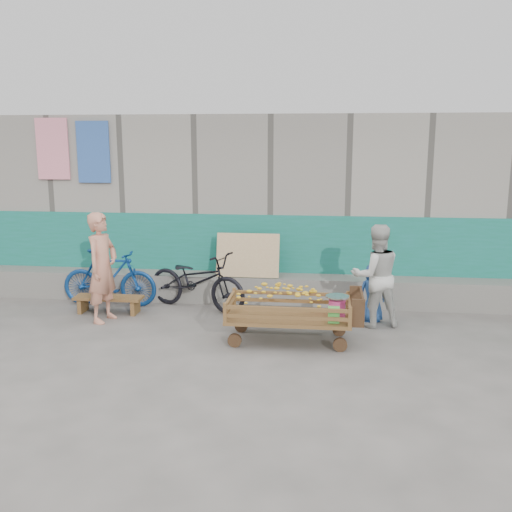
# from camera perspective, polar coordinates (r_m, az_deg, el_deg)

# --- Properties ---
(ground) EXTENTS (80.00, 80.00, 0.00)m
(ground) POSITION_cam_1_polar(r_m,az_deg,el_deg) (7.20, -5.61, -9.63)
(ground) COLOR #56524E
(ground) RESTS_ON ground
(building_wall) EXTENTS (12.00, 3.50, 3.00)m
(building_wall) POSITION_cam_1_polar(r_m,az_deg,el_deg) (10.76, -1.13, 5.50)
(building_wall) COLOR gray
(building_wall) RESTS_ON ground
(banana_cart) EXTENTS (1.75, 0.80, 0.75)m
(banana_cart) POSITION_cam_1_polar(r_m,az_deg,el_deg) (7.41, 3.05, -4.84)
(banana_cart) COLOR brown
(banana_cart) RESTS_ON ground
(bench) EXTENTS (1.04, 0.31, 0.26)m
(bench) POSITION_cam_1_polar(r_m,az_deg,el_deg) (8.99, -14.51, -4.35)
(bench) COLOR brown
(bench) RESTS_ON ground
(vendor_man) EXTENTS (0.51, 0.65, 1.59)m
(vendor_man) POSITION_cam_1_polar(r_m,az_deg,el_deg) (8.47, -15.10, -1.11)
(vendor_man) COLOR tan
(vendor_man) RESTS_ON ground
(woman) EXTENTS (0.82, 0.70, 1.45)m
(woman) POSITION_cam_1_polar(r_m,az_deg,el_deg) (8.16, 11.89, -1.94)
(woman) COLOR beige
(woman) RESTS_ON ground
(child) EXTENTS (0.48, 0.38, 0.85)m
(child) POSITION_cam_1_polar(r_m,az_deg,el_deg) (8.40, 11.57, -3.65)
(child) COLOR #254B8E
(child) RESTS_ON ground
(bicycle_dark) EXTENTS (1.84, 1.22, 0.91)m
(bicycle_dark) POSITION_cam_1_polar(r_m,az_deg,el_deg) (8.88, -5.95, -2.46)
(bicycle_dark) COLOR black
(bicycle_dark) RESTS_ON ground
(bicycle_blue) EXTENTS (1.52, 0.44, 0.91)m
(bicycle_blue) POSITION_cam_1_polar(r_m,az_deg,el_deg) (9.29, -14.45, -2.14)
(bicycle_blue) COLOR navy
(bicycle_blue) RESTS_ON ground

